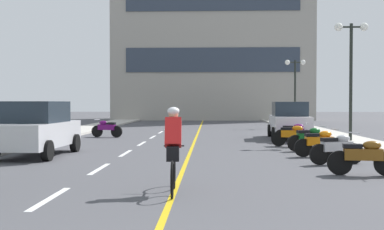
# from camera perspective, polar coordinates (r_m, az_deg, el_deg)

# --- Properties ---
(ground_plane) EXTENTS (140.00, 140.00, 0.00)m
(ground_plane) POSITION_cam_1_polar(r_m,az_deg,el_deg) (23.86, -0.17, -2.81)
(ground_plane) COLOR #47474C
(curb_left) EXTENTS (2.40, 72.00, 0.12)m
(curb_left) POSITION_cam_1_polar(r_m,az_deg,el_deg) (28.04, -14.79, -2.09)
(curb_left) COLOR #B7B2A8
(curb_left) RESTS_ON ground
(curb_right) EXTENTS (2.40, 72.00, 0.12)m
(curb_right) POSITION_cam_1_polar(r_m,az_deg,el_deg) (27.54, 15.25, -2.16)
(curb_right) COLOR #B7B2A8
(curb_right) RESTS_ON ground
(lane_dash_1) EXTENTS (0.14, 2.20, 0.01)m
(lane_dash_1) POSITION_cam_1_polar(r_m,az_deg,el_deg) (9.43, -16.45, -9.43)
(lane_dash_1) COLOR silver
(lane_dash_1) RESTS_ON ground
(lane_dash_2) EXTENTS (0.14, 2.20, 0.01)m
(lane_dash_2) POSITION_cam_1_polar(r_m,az_deg,el_deg) (13.23, -10.88, -6.26)
(lane_dash_2) COLOR silver
(lane_dash_2) RESTS_ON ground
(lane_dash_3) EXTENTS (0.14, 2.20, 0.01)m
(lane_dash_3) POSITION_cam_1_polar(r_m,az_deg,el_deg) (17.12, -7.85, -4.49)
(lane_dash_3) COLOR silver
(lane_dash_3) RESTS_ON ground
(lane_dash_4) EXTENTS (0.14, 2.20, 0.01)m
(lane_dash_4) POSITION_cam_1_polar(r_m,az_deg,el_deg) (21.06, -5.96, -3.37)
(lane_dash_4) COLOR silver
(lane_dash_4) RESTS_ON ground
(lane_dash_5) EXTENTS (0.14, 2.20, 0.01)m
(lane_dash_5) POSITION_cam_1_polar(r_m,az_deg,el_deg) (25.01, -4.66, -2.61)
(lane_dash_5) COLOR silver
(lane_dash_5) RESTS_ON ground
(lane_dash_6) EXTENTS (0.14, 2.20, 0.01)m
(lane_dash_6) POSITION_cam_1_polar(r_m,az_deg,el_deg) (28.98, -3.72, -2.05)
(lane_dash_6) COLOR silver
(lane_dash_6) RESTS_ON ground
(lane_dash_7) EXTENTS (0.14, 2.20, 0.01)m
(lane_dash_7) POSITION_cam_1_polar(r_m,az_deg,el_deg) (32.95, -3.01, -1.62)
(lane_dash_7) COLOR silver
(lane_dash_7) RESTS_ON ground
(lane_dash_8) EXTENTS (0.14, 2.20, 0.01)m
(lane_dash_8) POSITION_cam_1_polar(r_m,az_deg,el_deg) (36.93, -2.45, -1.29)
(lane_dash_8) COLOR silver
(lane_dash_8) RESTS_ON ground
(lane_dash_9) EXTENTS (0.14, 2.20, 0.01)m
(lane_dash_9) POSITION_cam_1_polar(r_m,az_deg,el_deg) (40.92, -2.00, -1.02)
(lane_dash_9) COLOR silver
(lane_dash_9) RESTS_ON ground
(lane_dash_10) EXTENTS (0.14, 2.20, 0.01)m
(lane_dash_10) POSITION_cam_1_polar(r_m,az_deg,el_deg) (44.91, -1.63, -0.80)
(lane_dash_10) COLOR silver
(lane_dash_10) RESTS_ON ground
(lane_dash_11) EXTENTS (0.14, 2.20, 0.01)m
(lane_dash_11) POSITION_cam_1_polar(r_m,az_deg,el_deg) (48.89, -1.32, -0.62)
(lane_dash_11) COLOR silver
(lane_dash_11) RESTS_ON ground
(centre_line_yellow) EXTENTS (0.12, 66.00, 0.01)m
(centre_line_yellow) POSITION_cam_1_polar(r_m,az_deg,el_deg) (26.84, 0.62, -2.32)
(centre_line_yellow) COLOR gold
(centre_line_yellow) RESTS_ON ground
(office_building) EXTENTS (20.43, 7.20, 20.05)m
(office_building) POSITION_cam_1_polar(r_m,az_deg,el_deg) (51.97, 2.41, 10.59)
(office_building) COLOR #9E998E
(office_building) RESTS_ON ground
(street_lamp_mid) EXTENTS (1.46, 0.36, 5.14)m
(street_lamp_mid) POSITION_cam_1_polar(r_m,az_deg,el_deg) (22.32, 18.29, 6.80)
(street_lamp_mid) COLOR black
(street_lamp_mid) RESTS_ON curb_right
(street_lamp_far) EXTENTS (1.46, 0.36, 4.72)m
(street_lamp_far) POSITION_cam_1_polar(r_m,az_deg,el_deg) (35.25, 12.09, 4.41)
(street_lamp_far) COLOR black
(street_lamp_far) RESTS_ON curb_right
(parked_car_near) EXTENTS (2.00, 4.24, 1.82)m
(parked_car_near) POSITION_cam_1_polar(r_m,az_deg,el_deg) (16.88, -17.81, -1.53)
(parked_car_near) COLOR black
(parked_car_near) RESTS_ON ground
(parked_car_mid) EXTENTS (2.10, 4.28, 1.82)m
(parked_car_mid) POSITION_cam_1_polar(r_m,az_deg,el_deg) (24.23, 11.44, -0.60)
(parked_car_mid) COLOR black
(parked_car_mid) RESTS_ON ground
(motorcycle_2) EXTENTS (1.70, 0.60, 0.92)m
(motorcycle_2) POSITION_cam_1_polar(r_m,az_deg,el_deg) (12.47, 19.62, -4.62)
(motorcycle_2) COLOR black
(motorcycle_2) RESTS_ON ground
(motorcycle_3) EXTENTS (1.66, 0.74, 0.92)m
(motorcycle_3) POSITION_cam_1_polar(r_m,az_deg,el_deg) (14.52, 16.78, -3.75)
(motorcycle_3) COLOR black
(motorcycle_3) RESTS_ON ground
(motorcycle_4) EXTENTS (1.69, 0.60, 0.92)m
(motorcycle_4) POSITION_cam_1_polar(r_m,az_deg,el_deg) (16.39, 14.85, -3.14)
(motorcycle_4) COLOR black
(motorcycle_4) RESTS_ON ground
(motorcycle_5) EXTENTS (1.67, 0.68, 0.92)m
(motorcycle_5) POSITION_cam_1_polar(r_m,az_deg,el_deg) (18.19, 13.75, -2.69)
(motorcycle_5) COLOR black
(motorcycle_5) RESTS_ON ground
(motorcycle_6) EXTENTS (1.69, 0.60, 0.92)m
(motorcycle_6) POSITION_cam_1_polar(r_m,az_deg,el_deg) (19.94, 11.82, -2.32)
(motorcycle_6) COLOR black
(motorcycle_6) RESTS_ON ground
(motorcycle_7) EXTENTS (1.69, 0.62, 0.92)m
(motorcycle_7) POSITION_cam_1_polar(r_m,az_deg,el_deg) (21.47, 11.97, -2.05)
(motorcycle_7) COLOR black
(motorcycle_7) RESTS_ON ground
(motorcycle_8) EXTENTS (1.67, 0.68, 0.92)m
(motorcycle_8) POSITION_cam_1_polar(r_m,az_deg,el_deg) (25.14, -10.07, -1.53)
(motorcycle_8) COLOR black
(motorcycle_8) RESTS_ON ground
(cyclist_rider) EXTENTS (0.42, 1.77, 1.71)m
(cyclist_rider) POSITION_cam_1_polar(r_m,az_deg,el_deg) (9.49, -2.24, -3.90)
(cyclist_rider) COLOR black
(cyclist_rider) RESTS_ON ground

